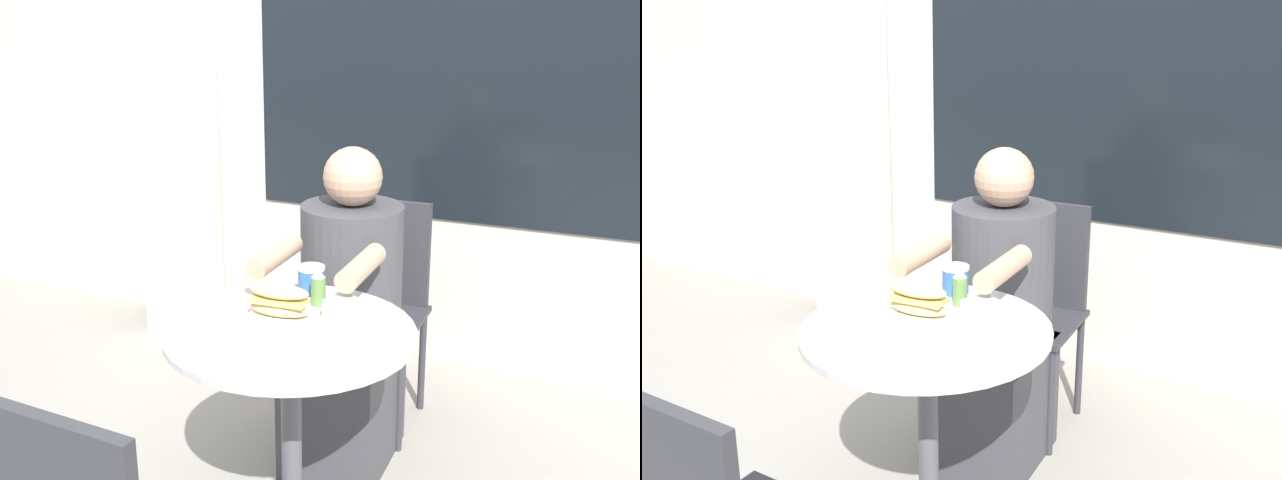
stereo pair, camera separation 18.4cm
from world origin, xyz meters
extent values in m
cube|color=beige|center=(0.00, 1.49, 1.40)|extent=(8.00, 0.08, 2.80)
cube|color=black|center=(0.03, 1.45, 1.51)|extent=(1.75, 0.01, 1.64)
cube|color=silver|center=(-1.24, 1.29, 1.20)|extent=(0.28, 0.28, 2.40)
cylinder|color=beige|center=(0.00, 0.00, 0.72)|extent=(0.71, 0.71, 0.02)
cylinder|color=#515156|center=(0.00, 0.00, 0.37)|extent=(0.06, 0.06, 0.70)
cube|color=#333338|center=(-0.05, 0.80, 0.44)|extent=(0.40, 0.40, 0.02)
cube|color=#333338|center=(-0.06, 0.97, 0.66)|extent=(0.35, 0.05, 0.42)
cylinder|color=#333338|center=(0.12, 0.64, 0.21)|extent=(0.03, 0.03, 0.43)
cylinder|color=#333338|center=(-0.21, 0.63, 0.21)|extent=(0.03, 0.03, 0.43)
cylinder|color=#333338|center=(0.11, 0.97, 0.21)|extent=(0.03, 0.03, 0.43)
cylinder|color=#333338|center=(-0.22, 0.96, 0.21)|extent=(0.03, 0.03, 0.43)
cube|color=#424247|center=(-0.05, 0.51, 0.23)|extent=(0.36, 0.46, 0.45)
cylinder|color=#424247|center=(-0.05, 0.58, 0.70)|extent=(0.36, 0.36, 0.49)
sphere|color=tan|center=(-0.05, 0.58, 1.04)|extent=(0.20, 0.20, 0.20)
cylinder|color=tan|center=(0.11, 0.27, 0.84)|extent=(0.08, 0.29, 0.07)
cylinder|color=tan|center=(-0.18, 0.26, 0.84)|extent=(0.08, 0.29, 0.07)
cylinder|color=white|center=(-0.06, 0.05, 0.74)|extent=(0.18, 0.18, 0.01)
ellipsoid|color=#DBB77A|center=(-0.06, 0.05, 0.76)|extent=(0.18, 0.08, 0.04)
cube|color=#D6BC66|center=(-0.06, 0.05, 0.79)|extent=(0.17, 0.08, 0.01)
ellipsoid|color=#DBB77A|center=(-0.06, 0.05, 0.82)|extent=(0.18, 0.08, 0.04)
cylinder|color=#336BB7|center=(-0.06, 0.27, 0.77)|extent=(0.08, 0.08, 0.08)
cylinder|color=white|center=(-0.06, 0.27, 0.82)|extent=(0.09, 0.09, 0.01)
cube|color=silver|center=(0.11, 0.12, 0.76)|extent=(0.12, 0.12, 0.06)
cylinder|color=#66934C|center=(0.00, 0.19, 0.78)|extent=(0.04, 0.04, 0.09)
cone|color=white|center=(0.00, 0.19, 0.83)|extent=(0.04, 0.04, 0.02)
camera|label=1|loc=(0.86, -1.71, 1.58)|focal=42.00mm
camera|label=2|loc=(1.02, -1.63, 1.58)|focal=42.00mm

